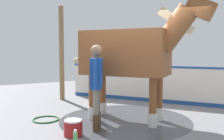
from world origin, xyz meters
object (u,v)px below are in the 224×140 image
at_px(wash_bucket, 73,128).
at_px(bottle_shampoo, 69,124).
at_px(handler, 97,81).
at_px(hose_coil, 46,119).
at_px(bottle_spray, 75,138).
at_px(horse, 131,53).

bearing_deg(wash_bucket, bottle_shampoo, -8.73).
relative_size(handler, hose_coil, 2.81).
bearing_deg(handler, hose_coil, -27.74).
xyz_separation_m(wash_bucket, bottle_spray, (-0.46, 0.14, -0.03)).
height_order(horse, wash_bucket, horse).
height_order(wash_bucket, bottle_shampoo, wash_bucket).
distance_m(horse, bottle_shampoo, 2.08).
xyz_separation_m(horse, handler, (-0.23, 0.98, -0.55)).
bearing_deg(bottle_spray, hose_coil, 1.17).
distance_m(horse, wash_bucket, 2.12).
xyz_separation_m(bottle_spray, hose_coil, (1.80, 0.04, -0.10)).
distance_m(handler, bottle_shampoo, 1.09).
relative_size(handler, bottle_spray, 6.53).
xyz_separation_m(handler, bottle_shampoo, (0.35, 0.49, -0.91)).
bearing_deg(bottle_shampoo, hose_coil, 15.40).
relative_size(handler, wash_bucket, 4.86).
bearing_deg(handler, bottle_shampoo, -4.05).
distance_m(wash_bucket, bottle_shampoo, 0.46).
xyz_separation_m(horse, hose_coil, (1.00, 1.72, -1.55)).
distance_m(horse, handler, 1.15).
distance_m(bottle_shampoo, bottle_spray, 0.94).
height_order(bottle_shampoo, hose_coil, bottle_shampoo).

